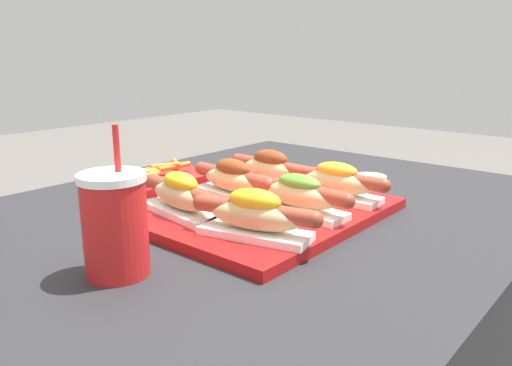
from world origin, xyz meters
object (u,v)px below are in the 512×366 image
object	(u,v)px
drink_cup	(115,224)
hot_dog_3	(181,195)
fries_basket	(164,183)
serving_tray	(265,211)
hot_dog_0	(255,215)
hot_dog_2	(336,182)
hot_dog_4	(233,180)
hot_dog_1	(299,195)
hot_dog_5	(270,169)
sauce_bowl	(370,180)

from	to	relation	value
drink_cup	hot_dog_3	bearing A→B (deg)	24.23
drink_cup	fries_basket	distance (m)	0.40
fries_basket	serving_tray	bearing A→B (deg)	-87.27
hot_dog_0	hot_dog_2	bearing A→B (deg)	2.88
hot_dog_0	hot_dog_2	xyz separation A→B (m)	(0.25, 0.01, -0.00)
hot_dog_4	hot_dog_0	bearing A→B (deg)	-128.60
hot_dog_1	hot_dog_5	world-z (taller)	hot_dog_5
hot_dog_2	fries_basket	xyz separation A→B (m)	(-0.13, 0.33, -0.03)
fries_basket	hot_dog_5	bearing A→B (deg)	-52.58
hot_dog_3	hot_dog_5	distance (m)	0.25
sauce_bowl	hot_dog_0	bearing A→B (deg)	-174.49
hot_dog_0	hot_dog_5	size ratio (longest dim) A/B	0.97
hot_dog_3	sauce_bowl	size ratio (longest dim) A/B	2.97
hot_dog_5	hot_dog_1	bearing A→B (deg)	-126.75
hot_dog_4	hot_dog_3	bearing A→B (deg)	-177.72
serving_tray	hot_dog_3	bearing A→B (deg)	148.16
hot_dog_2	sauce_bowl	bearing A→B (deg)	8.84
hot_dog_2	sauce_bowl	xyz separation A→B (m)	(0.19, 0.03, -0.04)
hot_dog_0	hot_dog_5	bearing A→B (deg)	34.21
hot_dog_2	hot_dog_5	bearing A→B (deg)	90.06
sauce_bowl	drink_cup	size ratio (longest dim) A/B	0.36
hot_dog_5	drink_cup	distance (m)	0.44
hot_dog_3	hot_dog_4	distance (m)	0.13
hot_dog_0	fries_basket	xyz separation A→B (m)	(0.11, 0.34, -0.03)
hot_dog_1	drink_cup	xyz separation A→B (m)	(-0.32, 0.07, 0.02)
hot_dog_2	sauce_bowl	size ratio (longest dim) A/B	3.00
hot_dog_0	fries_basket	world-z (taller)	hot_dog_0
hot_dog_5	hot_dog_0	bearing A→B (deg)	-145.79
hot_dog_1	fries_basket	size ratio (longest dim) A/B	1.04
hot_dog_2	sauce_bowl	world-z (taller)	hot_dog_2
hot_dog_2	hot_dog_4	world-z (taller)	hot_dog_4
serving_tray	hot_dog_0	world-z (taller)	hot_dog_0
serving_tray	hot_dog_1	distance (m)	0.08
drink_cup	hot_dog_1	bearing A→B (deg)	-11.70
serving_tray	hot_dog_4	bearing A→B (deg)	84.76
hot_dog_4	hot_dog_5	xyz separation A→B (m)	(0.11, 0.00, 0.00)
hot_dog_0	sauce_bowl	bearing A→B (deg)	5.51
hot_dog_2	hot_dog_4	distance (m)	0.19
hot_dog_5	drink_cup	size ratio (longest dim) A/B	1.07
serving_tray	hot_dog_1	size ratio (longest dim) A/B	2.01
hot_dog_1	hot_dog_2	xyz separation A→B (m)	(0.12, -0.00, 0.00)
hot_dog_5	fries_basket	distance (m)	0.22
hot_dog_0	drink_cup	size ratio (longest dim) A/B	1.04
hot_dog_3	drink_cup	xyz separation A→B (m)	(-0.18, -0.08, 0.02)
hot_dog_4	hot_dog_5	distance (m)	0.11
hot_dog_2	hot_dog_1	bearing A→B (deg)	179.20
hot_dog_0	sauce_bowl	distance (m)	0.45
serving_tray	fries_basket	distance (m)	0.26
hot_dog_2	hot_dog_4	bearing A→B (deg)	126.33
hot_dog_5	serving_tray	bearing A→B (deg)	-145.31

